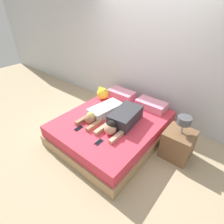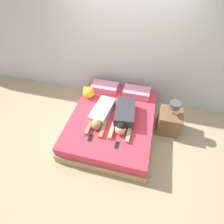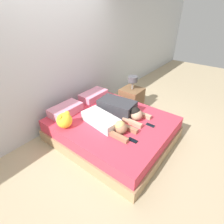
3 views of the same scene
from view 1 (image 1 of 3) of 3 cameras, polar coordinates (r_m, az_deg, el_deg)
name	(u,v)px [view 1 (image 1 of 3)]	position (r m, az deg, el deg)	size (l,w,h in m)	color
ground_plane	(112,136)	(3.54, 0.00, -7.80)	(12.00, 12.00, 0.00)	tan
wall_back	(149,58)	(3.80, 11.85, 16.88)	(12.00, 0.06, 2.60)	silver
bed	(112,128)	(3.41, 0.00, -5.15)	(1.73, 2.05, 0.42)	tan
pillow_head_left	(122,94)	(3.98, 3.14, 5.87)	(0.60, 0.33, 0.16)	pink
pillow_head_right	(151,105)	(3.64, 12.68, 2.29)	(0.60, 0.33, 0.16)	pink
person_left	(101,112)	(3.32, -3.54, -0.04)	(0.41, 1.00, 0.22)	silver
person_right	(122,119)	(3.08, 3.37, -2.29)	(0.45, 0.98, 0.24)	#333338
cell_phone_left	(78,128)	(3.09, -10.89, -5.25)	(0.07, 0.16, 0.01)	black
cell_phone_right	(99,142)	(2.78, -4.35, -9.78)	(0.07, 0.16, 0.01)	#2D2D33
plush_toy	(103,93)	(3.89, -3.06, 6.16)	(0.26, 0.26, 0.27)	yellow
nightstand	(178,143)	(3.19, 20.76, -9.41)	(0.46, 0.46, 0.80)	brown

